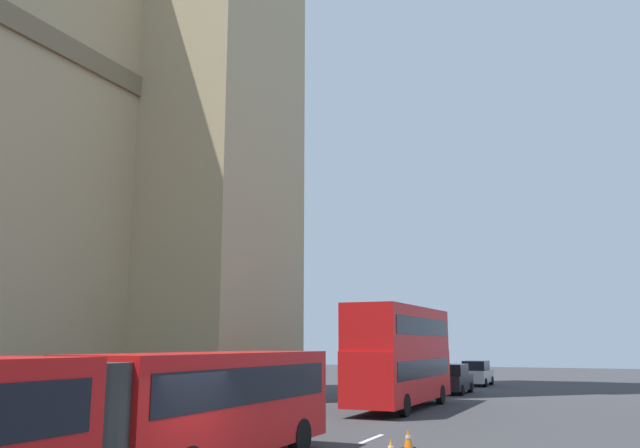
{
  "coord_description": "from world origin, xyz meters",
  "views": [
    {
      "loc": [
        -12.0,
        -7.56,
        3.13
      ],
      "look_at": [
        16.23,
        5.0,
        8.87
      ],
      "focal_mm": 36.23,
      "sensor_mm": 36.0,
      "label": 1
    }
  ],
  "objects_px": {
    "sedan_trailing": "(477,373)",
    "sedan_lead": "(453,379)",
    "traffic_cone_east": "(408,439)",
    "double_decker_bus": "(401,352)",
    "articulated_bus": "(69,417)"
  },
  "relations": [
    {
      "from": "sedan_lead",
      "to": "traffic_cone_east",
      "type": "height_order",
      "value": "sedan_lead"
    },
    {
      "from": "sedan_trailing",
      "to": "double_decker_bus",
      "type": "bearing_deg",
      "value": 179.91
    },
    {
      "from": "articulated_bus",
      "to": "sedan_lead",
      "type": "bearing_deg",
      "value": -0.21
    },
    {
      "from": "traffic_cone_east",
      "to": "double_decker_bus",
      "type": "bearing_deg",
      "value": 17.8
    },
    {
      "from": "articulated_bus",
      "to": "double_decker_bus",
      "type": "xyz_separation_m",
      "value": [
        21.57,
        0.0,
        0.96
      ]
    },
    {
      "from": "sedan_trailing",
      "to": "articulated_bus",
      "type": "bearing_deg",
      "value": 179.96
    },
    {
      "from": "sedan_lead",
      "to": "sedan_trailing",
      "type": "xyz_separation_m",
      "value": [
        8.69,
        0.09,
        0.0
      ]
    },
    {
      "from": "articulated_bus",
      "to": "double_decker_bus",
      "type": "relative_size",
      "value": 1.84
    },
    {
      "from": "articulated_bus",
      "to": "sedan_trailing",
      "type": "relative_size",
      "value": 4.28
    },
    {
      "from": "articulated_bus",
      "to": "double_decker_bus",
      "type": "distance_m",
      "value": 21.59
    },
    {
      "from": "sedan_lead",
      "to": "sedan_trailing",
      "type": "bearing_deg",
      "value": 0.62
    },
    {
      "from": "sedan_lead",
      "to": "traffic_cone_east",
      "type": "relative_size",
      "value": 7.59
    },
    {
      "from": "sedan_trailing",
      "to": "sedan_lead",
      "type": "bearing_deg",
      "value": -179.38
    },
    {
      "from": "articulated_bus",
      "to": "traffic_cone_east",
      "type": "height_order",
      "value": "articulated_bus"
    },
    {
      "from": "sedan_lead",
      "to": "double_decker_bus",
      "type": "bearing_deg",
      "value": 179.35
    }
  ]
}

